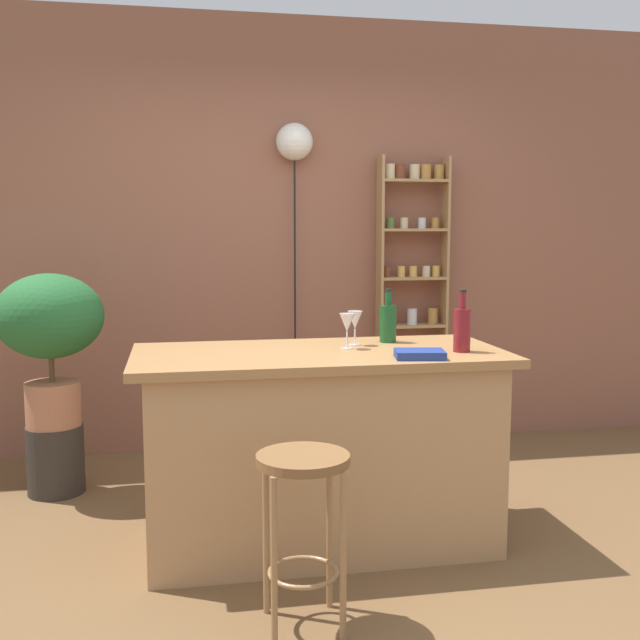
{
  "coord_description": "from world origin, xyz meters",
  "views": [
    {
      "loc": [
        -0.62,
        -3.04,
        1.46
      ],
      "look_at": [
        0.05,
        0.55,
        1.01
      ],
      "focal_mm": 42.56,
      "sensor_mm": 36.0,
      "label": 1
    }
  ],
  "objects_px": {
    "wine_glass_left": "(355,321)",
    "cookbook": "(420,354)",
    "plant_stool": "(56,459)",
    "bottle_sauce_amber": "(462,328)",
    "spice_shelf": "(412,296)",
    "wine_glass_center": "(347,324)",
    "potted_plant": "(50,328)",
    "bar_stool": "(303,499)",
    "bottle_spirits_clear": "(388,322)",
    "pendant_globe_light": "(294,145)"
  },
  "relations": [
    {
      "from": "spice_shelf",
      "to": "wine_glass_left",
      "type": "distance_m",
      "value": 1.55
    },
    {
      "from": "wine_glass_left",
      "to": "potted_plant",
      "type": "bearing_deg",
      "value": 152.93
    },
    {
      "from": "spice_shelf",
      "to": "cookbook",
      "type": "xyz_separation_m",
      "value": [
        -0.52,
        -1.77,
        -0.08
      ]
    },
    {
      "from": "spice_shelf",
      "to": "pendant_globe_light",
      "type": "height_order",
      "value": "pendant_globe_light"
    },
    {
      "from": "bar_stool",
      "to": "pendant_globe_light",
      "type": "distance_m",
      "value": 2.74
    },
    {
      "from": "plant_stool",
      "to": "bottle_sauce_amber",
      "type": "relative_size",
      "value": 1.34
    },
    {
      "from": "spice_shelf",
      "to": "plant_stool",
      "type": "relative_size",
      "value": 5.07
    },
    {
      "from": "potted_plant",
      "to": "pendant_globe_light",
      "type": "distance_m",
      "value": 1.89
    },
    {
      "from": "bar_stool",
      "to": "bottle_spirits_clear",
      "type": "distance_m",
      "value": 1.22
    },
    {
      "from": "bar_stool",
      "to": "wine_glass_center",
      "type": "height_order",
      "value": "wine_glass_center"
    },
    {
      "from": "bar_stool",
      "to": "wine_glass_left",
      "type": "bearing_deg",
      "value": 65.67
    },
    {
      "from": "plant_stool",
      "to": "cookbook",
      "type": "relative_size",
      "value": 1.81
    },
    {
      "from": "plant_stool",
      "to": "bottle_spirits_clear",
      "type": "distance_m",
      "value": 2.0
    },
    {
      "from": "spice_shelf",
      "to": "cookbook",
      "type": "height_order",
      "value": "spice_shelf"
    },
    {
      "from": "bar_stool",
      "to": "bottle_sauce_amber",
      "type": "height_order",
      "value": "bottle_sauce_amber"
    },
    {
      "from": "spice_shelf",
      "to": "cookbook",
      "type": "bearing_deg",
      "value": -106.47
    },
    {
      "from": "spice_shelf",
      "to": "plant_stool",
      "type": "height_order",
      "value": "spice_shelf"
    },
    {
      "from": "wine_glass_center",
      "to": "pendant_globe_light",
      "type": "bearing_deg",
      "value": 90.44
    },
    {
      "from": "wine_glass_left",
      "to": "cookbook",
      "type": "distance_m",
      "value": 0.46
    },
    {
      "from": "pendant_globe_light",
      "to": "wine_glass_left",
      "type": "bearing_deg",
      "value": -87.08
    },
    {
      "from": "bottle_sauce_amber",
      "to": "pendant_globe_light",
      "type": "relative_size",
      "value": 0.13
    },
    {
      "from": "bar_stool",
      "to": "pendant_globe_light",
      "type": "bearing_deg",
      "value": 81.9
    },
    {
      "from": "wine_glass_left",
      "to": "cookbook",
      "type": "height_order",
      "value": "wine_glass_left"
    },
    {
      "from": "wine_glass_left",
      "to": "bottle_sauce_amber",
      "type": "bearing_deg",
      "value": -32.49
    },
    {
      "from": "bottle_spirits_clear",
      "to": "wine_glass_left",
      "type": "distance_m",
      "value": 0.19
    },
    {
      "from": "bar_stool",
      "to": "pendant_globe_light",
      "type": "relative_size",
      "value": 0.31
    },
    {
      "from": "bottle_sauce_amber",
      "to": "pendant_globe_light",
      "type": "xyz_separation_m",
      "value": [
        -0.5,
        1.68,
        0.97
      ]
    },
    {
      "from": "bar_stool",
      "to": "wine_glass_center",
      "type": "distance_m",
      "value": 1.0
    },
    {
      "from": "plant_stool",
      "to": "pendant_globe_light",
      "type": "relative_size",
      "value": 0.18
    },
    {
      "from": "bottle_sauce_amber",
      "to": "bottle_spirits_clear",
      "type": "distance_m",
      "value": 0.42
    },
    {
      "from": "pendant_globe_light",
      "to": "bottle_sauce_amber",
      "type": "bearing_deg",
      "value": -73.33
    },
    {
      "from": "spice_shelf",
      "to": "potted_plant",
      "type": "distance_m",
      "value": 2.3
    },
    {
      "from": "bar_stool",
      "to": "pendant_globe_light",
      "type": "height_order",
      "value": "pendant_globe_light"
    },
    {
      "from": "bottle_sauce_amber",
      "to": "wine_glass_center",
      "type": "xyz_separation_m",
      "value": [
        -0.49,
        0.18,
        0.01
      ]
    },
    {
      "from": "spice_shelf",
      "to": "wine_glass_left",
      "type": "height_order",
      "value": "spice_shelf"
    },
    {
      "from": "wine_glass_center",
      "to": "cookbook",
      "type": "height_order",
      "value": "wine_glass_center"
    },
    {
      "from": "spice_shelf",
      "to": "bar_stool",
      "type": "bearing_deg",
      "value": -116.33
    },
    {
      "from": "wine_glass_left",
      "to": "pendant_globe_light",
      "type": "distance_m",
      "value": 1.7
    },
    {
      "from": "cookbook",
      "to": "pendant_globe_light",
      "type": "relative_size",
      "value": 0.1
    },
    {
      "from": "bar_stool",
      "to": "spice_shelf",
      "type": "height_order",
      "value": "spice_shelf"
    },
    {
      "from": "bottle_spirits_clear",
      "to": "pendant_globe_light",
      "type": "distance_m",
      "value": 1.68
    },
    {
      "from": "bar_stool",
      "to": "bottle_sauce_amber",
      "type": "relative_size",
      "value": 2.31
    },
    {
      "from": "bottle_sauce_amber",
      "to": "cookbook",
      "type": "distance_m",
      "value": 0.29
    },
    {
      "from": "potted_plant",
      "to": "bottle_spirits_clear",
      "type": "bearing_deg",
      "value": -22.71
    },
    {
      "from": "bar_stool",
      "to": "bottle_spirits_clear",
      "type": "bearing_deg",
      "value": 58.46
    },
    {
      "from": "spice_shelf",
      "to": "wine_glass_left",
      "type": "relative_size",
      "value": 11.72
    },
    {
      "from": "potted_plant",
      "to": "wine_glass_left",
      "type": "bearing_deg",
      "value": -27.07
    },
    {
      "from": "plant_stool",
      "to": "potted_plant",
      "type": "xyz_separation_m",
      "value": [
        0.0,
        0.0,
        0.73
      ]
    },
    {
      "from": "spice_shelf",
      "to": "wine_glass_center",
      "type": "distance_m",
      "value": 1.66
    },
    {
      "from": "wine_glass_center",
      "to": "bar_stool",
      "type": "bearing_deg",
      "value": -113.27
    }
  ]
}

